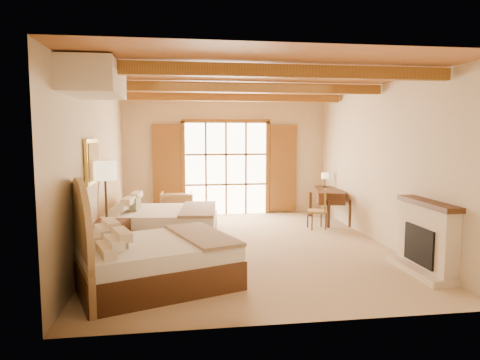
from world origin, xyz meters
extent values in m
plane|color=tan|center=(0.00, 0.00, 0.00)|extent=(7.00, 7.00, 0.00)
plane|color=beige|center=(0.00, 3.50, 1.60)|extent=(5.50, 0.00, 5.50)
plane|color=beige|center=(-2.75, 0.00, 1.60)|extent=(0.00, 7.00, 7.00)
plane|color=beige|center=(2.75, 0.00, 1.60)|extent=(0.00, 7.00, 7.00)
plane|color=#B97338|center=(0.00, 0.00, 3.20)|extent=(7.00, 7.00, 0.00)
cube|color=white|center=(0.00, 3.46, 1.25)|extent=(2.20, 0.02, 2.50)
cube|color=olive|center=(-1.60, 3.43, 1.25)|extent=(0.75, 0.06, 2.40)
cube|color=olive|center=(1.60, 3.43, 1.25)|extent=(0.75, 0.06, 2.40)
cube|color=beige|center=(2.62, -2.00, 0.55)|extent=(0.25, 1.30, 1.10)
cube|color=black|center=(2.55, -2.00, 0.45)|extent=(0.18, 0.80, 0.60)
cube|color=beige|center=(2.53, -2.00, 0.05)|extent=(0.45, 1.40, 0.10)
cube|color=#4F2F19|center=(2.61, -2.00, 1.12)|extent=(0.30, 1.40, 0.08)
cube|color=gold|center=(-2.71, -0.75, 1.75)|extent=(0.05, 0.95, 0.75)
cube|color=gold|center=(-2.68, -0.75, 1.75)|extent=(0.02, 0.82, 0.62)
cube|color=beige|center=(-2.40, -2.00, 2.95)|extent=(0.70, 1.40, 0.45)
cube|color=#4F2F19|center=(-1.63, -1.97, 0.21)|extent=(2.58, 2.27, 0.42)
cube|color=silver|center=(-1.63, -1.97, 0.54)|extent=(2.53, 2.22, 0.23)
cube|color=#957A60|center=(-0.89, -1.97, 0.66)|extent=(1.17, 1.79, 0.05)
cube|color=gray|center=(-2.13, -1.97, 0.78)|extent=(0.27, 0.46, 0.25)
cube|color=#4F2F19|center=(-1.65, 0.56, 0.22)|extent=(2.39, 1.91, 0.43)
cube|color=silver|center=(-1.65, 0.56, 0.55)|extent=(2.34, 1.87, 0.24)
cube|color=#957A60|center=(-0.89, 0.56, 0.68)|extent=(0.84, 1.77, 0.05)
cube|color=gray|center=(-2.16, 0.56, 0.80)|extent=(0.18, 0.47, 0.26)
cube|color=#4F2F19|center=(-2.50, -0.38, 0.34)|extent=(0.68, 0.68, 0.67)
cylinder|color=#342417|center=(-2.50, -0.76, 0.02)|extent=(0.25, 0.25, 0.03)
cylinder|color=#342417|center=(-2.50, -0.76, 0.77)|extent=(0.04, 0.04, 1.49)
cylinder|color=#FFECB1|center=(-2.50, -0.76, 1.60)|extent=(0.37, 0.37, 0.31)
imported|color=#A17A49|center=(-1.34, 2.70, 0.38)|extent=(0.82, 0.84, 0.75)
cube|color=tan|center=(-0.68, 1.89, 0.18)|extent=(0.62, 0.62, 0.37)
cube|color=#4F2F19|center=(2.48, 2.10, 0.79)|extent=(1.02, 1.64, 0.05)
cube|color=#4F2F19|center=(2.48, 2.10, 0.65)|extent=(0.99, 1.59, 0.24)
cube|color=#AC8B48|center=(1.89, 1.30, 0.41)|extent=(0.53, 0.53, 0.05)
cube|color=#AC8B48|center=(2.08, 1.30, 0.69)|extent=(0.19, 0.40, 0.50)
cylinder|color=#342417|center=(2.51, 2.54, 0.83)|extent=(0.11, 0.11, 0.02)
cylinder|color=#342417|center=(2.51, 2.54, 0.96)|extent=(0.02, 0.02, 0.27)
cylinder|color=#FFECB1|center=(2.51, 2.54, 1.12)|extent=(0.19, 0.19, 0.15)
camera|label=1|loc=(-1.26, -8.15, 2.21)|focal=32.00mm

